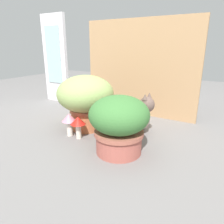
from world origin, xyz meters
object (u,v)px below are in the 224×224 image
(leafy_planter, at_px, (119,123))
(mushroom_ornament_pink, at_px, (69,120))
(cat, at_px, (135,116))
(grass_planter, at_px, (86,98))
(mushroom_ornament_red, at_px, (78,123))

(leafy_planter, relative_size, mushroom_ornament_pink, 2.14)
(leafy_planter, distance_m, cat, 0.35)
(grass_planter, xyz_separation_m, cat, (0.34, 0.14, -0.12))
(cat, relative_size, mushroom_ornament_red, 2.38)
(grass_planter, distance_m, mushroom_ornament_pink, 0.21)
(grass_planter, relative_size, mushroom_ornament_red, 2.67)
(cat, bearing_deg, leafy_planter, -81.19)
(mushroom_ornament_pink, bearing_deg, grass_planter, 82.85)
(grass_planter, relative_size, mushroom_ornament_pink, 2.54)
(cat, distance_m, mushroom_ornament_red, 0.42)
(leafy_planter, xyz_separation_m, cat, (-0.05, 0.34, -0.07))
(leafy_planter, bearing_deg, mushroom_ornament_red, 175.07)
(grass_planter, bearing_deg, cat, 22.00)
(grass_planter, height_order, leafy_planter, grass_planter)
(grass_planter, bearing_deg, leafy_planter, -26.89)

